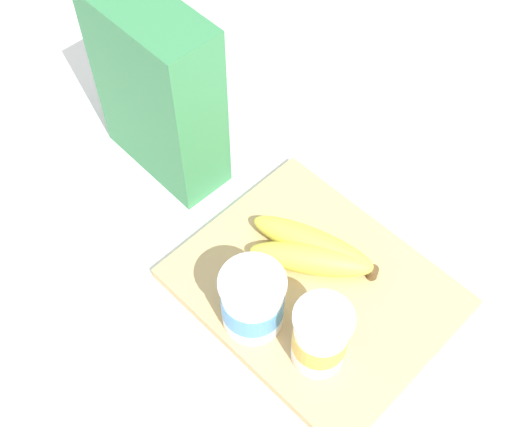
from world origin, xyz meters
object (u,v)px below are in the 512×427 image
cereal_box (158,92)px  spoon (453,373)px  yogurt_cup_front (320,337)px  banana_bunch (312,251)px  yogurt_cup_back (253,301)px  cutting_board (314,288)px

cereal_box → spoon: size_ratio=1.98×
yogurt_cup_front → banana_bunch: bearing=-44.6°
yogurt_cup_back → spoon: size_ratio=0.69×
yogurt_cup_front → banana_bunch: 0.13m
cutting_board → banana_bunch: size_ratio=1.85×
yogurt_cup_back → spoon: yogurt_cup_back is taller
yogurt_cup_front → yogurt_cup_back: yogurt_cup_front is taller
banana_bunch → yogurt_cup_back: bearing=93.4°
spoon → yogurt_cup_front: bearing=38.6°
yogurt_cup_front → spoon: (-0.12, -0.10, -0.06)m
cereal_box → spoon: 0.49m
banana_bunch → spoon: banana_bunch is taller
cereal_box → spoon: (-0.48, -0.02, -0.12)m
cereal_box → yogurt_cup_front: cereal_box is taller
yogurt_cup_back → banana_bunch: bearing=-86.6°
banana_bunch → cutting_board: bearing=139.1°
cereal_box → yogurt_cup_front: (-0.35, 0.08, -0.06)m
cereal_box → yogurt_cup_back: 0.30m
cutting_board → banana_bunch: 0.05m
yogurt_cup_front → yogurt_cup_back: 0.09m
cutting_board → cereal_box: (0.29, -0.01, 0.12)m
cereal_box → banana_bunch: cereal_box is taller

